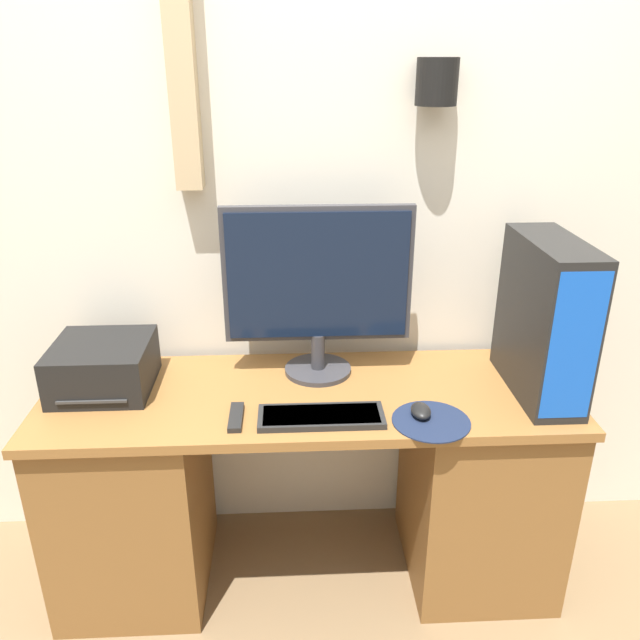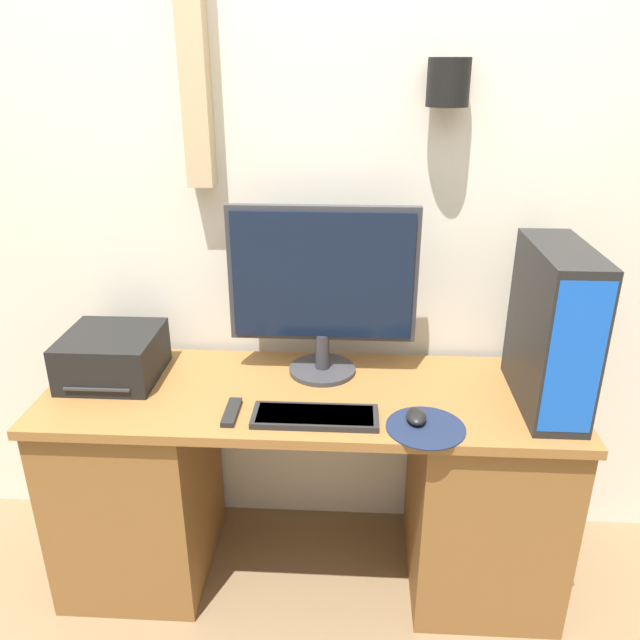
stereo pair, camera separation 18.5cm
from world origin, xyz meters
name	(u,v)px [view 1 (the left image)]	position (x,y,z in m)	size (l,w,h in m)	color
ground_plane	(312,635)	(0.00, 0.00, 0.00)	(12.00, 12.00, 0.00)	brown
wall_back	(305,166)	(0.01, 0.61, 1.36)	(6.40, 0.17, 2.73)	silver
desk	(308,483)	(0.00, 0.28, 0.37)	(1.64, 0.55, 0.72)	brown
monitor	(318,283)	(0.04, 0.41, 1.03)	(0.59, 0.22, 0.56)	#333338
keyboard	(321,416)	(0.03, 0.11, 0.73)	(0.36, 0.13, 0.02)	black
mousepad	(431,421)	(0.35, 0.08, 0.72)	(0.22, 0.22, 0.00)	#19233D
mouse	(421,411)	(0.32, 0.11, 0.74)	(0.06, 0.09, 0.03)	black
computer_tower	(545,319)	(0.71, 0.25, 0.96)	(0.16, 0.42, 0.48)	black
printer	(103,366)	(-0.64, 0.34, 0.80)	(0.29, 0.30, 0.15)	black
remote_control	(236,417)	(-0.21, 0.13, 0.73)	(0.04, 0.15, 0.02)	black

